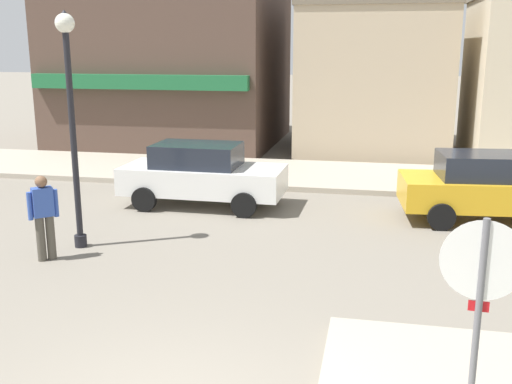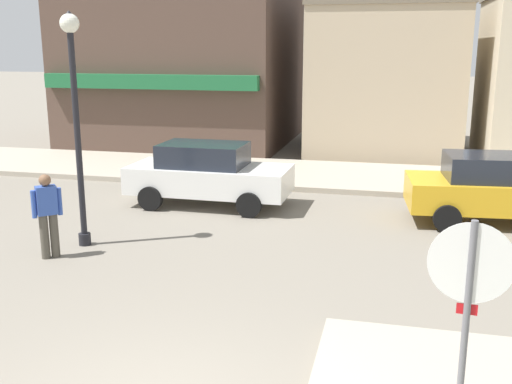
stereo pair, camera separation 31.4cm
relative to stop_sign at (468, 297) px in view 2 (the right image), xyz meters
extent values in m
cube|color=#A89E8C|center=(-3.12, 12.03, -1.44)|extent=(80.00, 4.00, 0.15)
cylinder|color=slate|center=(0.00, -0.01, -0.37)|extent=(0.07, 0.07, 2.30)
cylinder|color=red|center=(0.00, 0.01, 0.35)|extent=(0.76, 0.07, 0.76)
cylinder|color=white|center=(0.00, 0.00, 0.35)|extent=(0.82, 0.07, 0.82)
cube|color=red|center=(0.00, 0.01, -0.13)|extent=(0.20, 0.03, 0.11)
cylinder|color=black|center=(-6.77, 4.62, 0.58)|extent=(0.12, 0.12, 4.20)
cylinder|color=black|center=(-6.77, 4.62, -1.40)|extent=(0.24, 0.24, 0.24)
sphere|color=white|center=(-6.77, 4.62, 2.79)|extent=(0.36, 0.36, 0.36)
cone|color=black|center=(-6.77, 4.62, 2.94)|extent=(0.32, 0.32, 0.18)
cube|color=white|center=(-5.27, 8.18, -0.85)|extent=(4.02, 1.76, 0.66)
cube|color=#1E232D|center=(-5.42, 8.18, -0.24)|extent=(2.10, 1.42, 0.56)
cylinder|color=black|center=(-4.01, 9.01, -1.22)|extent=(0.60, 0.19, 0.60)
cylinder|color=black|center=(-4.04, 7.31, -1.22)|extent=(0.60, 0.19, 0.60)
cylinder|color=black|center=(-6.49, 9.05, -1.22)|extent=(0.60, 0.19, 0.60)
cylinder|color=black|center=(-6.52, 7.35, -1.22)|extent=(0.60, 0.19, 0.60)
cube|color=gold|center=(1.53, 8.17, -0.85)|extent=(4.14, 2.07, 0.66)
cube|color=#1E232D|center=(1.38, 8.16, -0.24)|extent=(2.20, 1.59, 0.56)
cylinder|color=black|center=(0.21, 8.90, -1.22)|extent=(0.61, 0.24, 0.60)
cylinder|color=black|center=(0.38, 7.21, -1.22)|extent=(0.61, 0.24, 0.60)
cylinder|color=#4C473D|center=(-6.96, 3.85, -1.09)|extent=(0.16, 0.16, 0.85)
cylinder|color=#4C473D|center=(-7.09, 3.73, -1.09)|extent=(0.16, 0.16, 0.85)
cube|color=#3351A8|center=(-7.02, 3.79, -0.40)|extent=(0.41, 0.40, 0.54)
sphere|color=brown|center=(-7.02, 3.79, -0.02)|extent=(0.22, 0.22, 0.22)
cylinder|color=#3351A8|center=(-6.85, 3.95, -0.45)|extent=(0.13, 0.13, 0.52)
cylinder|color=#3351A8|center=(-7.20, 3.64, -0.45)|extent=(0.13, 0.13, 0.52)
cube|color=brown|center=(-9.27, 17.97, 2.18)|extent=(8.26, 7.88, 7.40)
cube|color=#1E6638|center=(-9.27, 13.88, 1.18)|extent=(7.85, 0.40, 0.50)
cube|color=tan|center=(-1.29, 17.65, 1.09)|extent=(5.35, 6.26, 5.22)
cube|color=#716452|center=(-1.29, 17.65, 3.80)|extent=(5.45, 6.38, 0.20)
camera|label=1|loc=(-1.06, -5.81, 2.38)|focal=42.00mm
camera|label=2|loc=(-0.75, -5.74, 2.38)|focal=42.00mm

